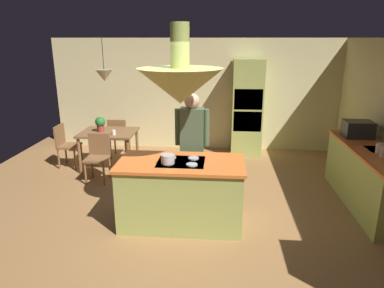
% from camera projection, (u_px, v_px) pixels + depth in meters
% --- Properties ---
extents(ground, '(8.16, 8.16, 0.00)m').
position_uv_depth(ground, '(183.00, 216.00, 5.19)').
color(ground, '#9E7042').
extents(wall_back, '(6.80, 0.10, 2.55)m').
position_uv_depth(wall_back, '(199.00, 95.00, 8.11)').
color(wall_back, beige).
rests_on(wall_back, ground).
extents(kitchen_island, '(1.73, 0.90, 0.95)m').
position_uv_depth(kitchen_island, '(181.00, 193.00, 4.86)').
color(kitchen_island, '#A8B259').
rests_on(kitchen_island, ground).
extents(counter_run_right, '(0.73, 2.29, 0.93)m').
position_uv_depth(counter_run_right, '(369.00, 177.00, 5.40)').
color(counter_run_right, '#A8B259').
rests_on(counter_run_right, ground).
extents(oven_tower, '(0.66, 0.62, 2.12)m').
position_uv_depth(oven_tower, '(247.00, 108.00, 7.69)').
color(oven_tower, '#A8B259').
rests_on(oven_tower, ground).
extents(dining_table, '(1.08, 0.87, 0.76)m').
position_uv_depth(dining_table, '(109.00, 136.00, 6.95)').
color(dining_table, brown).
rests_on(dining_table, ground).
extents(person_at_island, '(0.53, 0.23, 1.75)m').
position_uv_depth(person_at_island, '(192.00, 141.00, 5.38)').
color(person_at_island, tan).
rests_on(person_at_island, ground).
extents(range_hood, '(1.10, 1.10, 1.00)m').
position_uv_depth(range_hood, '(180.00, 84.00, 4.42)').
color(range_hood, '#A8B259').
extents(pendant_light_over_table, '(0.32, 0.32, 0.82)m').
position_uv_depth(pendant_light_over_table, '(104.00, 75.00, 6.60)').
color(pendant_light_over_table, beige).
extents(chair_facing_island, '(0.40, 0.40, 0.87)m').
position_uv_depth(chair_facing_island, '(98.00, 154.00, 6.37)').
color(chair_facing_island, brown).
rests_on(chair_facing_island, ground).
extents(chair_by_back_wall, '(0.40, 0.40, 0.87)m').
position_uv_depth(chair_by_back_wall, '(119.00, 135.00, 7.62)').
color(chair_by_back_wall, brown).
rests_on(chair_by_back_wall, ground).
extents(chair_at_corner, '(0.40, 0.40, 0.87)m').
position_uv_depth(chair_at_corner, '(65.00, 143.00, 7.07)').
color(chair_at_corner, brown).
rests_on(chair_at_corner, ground).
extents(potted_plant_on_table, '(0.20, 0.20, 0.30)m').
position_uv_depth(potted_plant_on_table, '(100.00, 123.00, 6.86)').
color(potted_plant_on_table, '#99382D').
rests_on(potted_plant_on_table, dining_table).
extents(cup_on_table, '(0.07, 0.07, 0.09)m').
position_uv_depth(cup_on_table, '(114.00, 132.00, 6.68)').
color(cup_on_table, white).
rests_on(cup_on_table, dining_table).
extents(canister_tea, '(0.11, 0.11, 0.15)m').
position_uv_depth(canister_tea, '(380.00, 148.00, 5.05)').
color(canister_tea, silver).
rests_on(canister_tea, counter_run_right).
extents(microwave_on_counter, '(0.46, 0.36, 0.28)m').
position_uv_depth(microwave_on_counter, '(358.00, 129.00, 5.87)').
color(microwave_on_counter, '#232326').
rests_on(microwave_on_counter, counter_run_right).
extents(cooking_pot_on_cooktop, '(0.18, 0.18, 0.12)m').
position_uv_depth(cooking_pot_on_cooktop, '(168.00, 159.00, 4.60)').
color(cooking_pot_on_cooktop, '#B2B2B7').
rests_on(cooking_pot_on_cooktop, kitchen_island).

